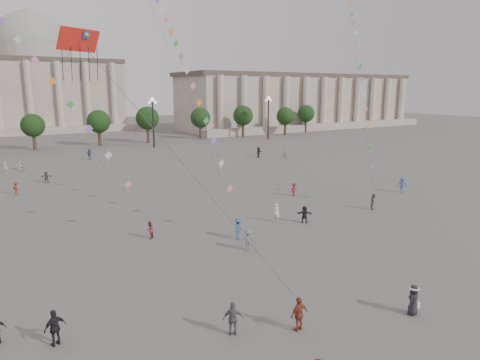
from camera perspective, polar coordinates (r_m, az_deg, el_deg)
ground at (r=27.47m, az=11.95°, el=-14.85°), size 360.00×360.00×0.00m
hall_east at (r=144.68m, az=8.09°, el=10.34°), size 84.00×26.22×17.20m
hall_central at (r=147.74m, az=-25.52°, el=11.61°), size 48.30×34.30×35.50m
tree_row at (r=97.28m, az=-21.55°, el=7.10°), size 137.12×5.12×8.00m
lamp_post_mid_east at (r=93.38m, az=-11.56°, el=8.72°), size 2.00×0.90×10.65m
lamp_post_far_east at (r=107.49m, az=3.81°, el=9.33°), size 2.00×0.90×10.65m
person_crowd_0 at (r=81.18m, az=-19.45°, el=3.28°), size 1.16×0.60×1.89m
person_crowd_3 at (r=40.61m, az=8.60°, el=-4.55°), size 1.49×1.30×1.63m
person_crowd_4 at (r=74.74m, az=-27.24°, el=1.84°), size 1.50×1.39×1.68m
person_crowd_6 at (r=33.46m, az=1.07°, el=-7.99°), size 1.17×0.77×1.70m
person_crowd_7 at (r=77.58m, az=6.02°, el=3.41°), size 1.53×1.04×1.59m
person_crowd_8 at (r=50.58m, az=7.22°, el=-1.25°), size 1.10×0.76×1.56m
person_crowd_9 at (r=79.03m, az=2.49°, el=3.73°), size 1.76×1.45×1.89m
person_crowd_10 at (r=72.86m, az=-28.81°, el=1.47°), size 0.71×0.74×1.71m
person_crowd_12 at (r=62.84m, az=-24.41°, el=0.36°), size 1.52×0.79×1.57m
person_crowd_13 at (r=40.58m, az=4.84°, el=-4.34°), size 0.77×0.78×1.80m
person_crowd_14 at (r=55.43m, az=20.79°, el=-0.59°), size 1.40×1.34×1.91m
person_crowd_17 at (r=57.36m, az=-27.67°, el=-0.96°), size 1.04×1.18×1.59m
tourist_0 at (r=23.31m, az=7.88°, el=-17.27°), size 1.12×0.54×1.86m
tourist_3 at (r=22.77m, az=-0.92°, el=-17.99°), size 1.14×0.86×1.80m
tourist_4 at (r=23.75m, az=-23.44°, el=-17.62°), size 1.18×0.76×1.86m
kite_flyer_0 at (r=36.78m, az=-11.93°, el=-6.55°), size 0.91×0.92×1.50m
kite_flyer_1 at (r=35.82m, az=-0.19°, el=-6.50°), size 1.36×1.26×1.84m
kite_flyer_2 at (r=46.63m, az=17.40°, el=-2.78°), size 1.03×0.96×1.68m
hat_person at (r=26.36m, az=22.13°, el=-14.53°), size 0.98×0.80×1.73m
dragon_kite at (r=22.44m, az=-20.31°, el=15.09°), size 5.40×3.95×16.82m
kite_train_east at (r=68.91m, az=14.65°, el=20.63°), size 26.86×34.19×59.14m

